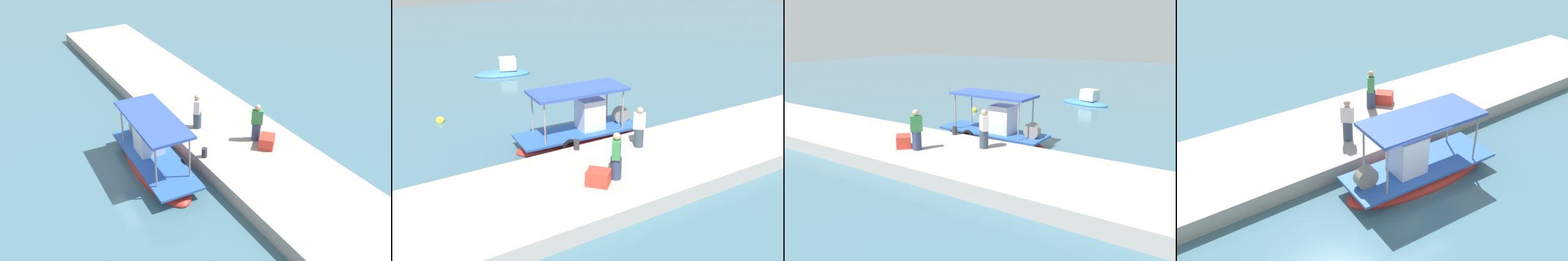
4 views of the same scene
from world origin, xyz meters
The scene contains 9 objects.
ground_plane centered at (0.00, 0.00, 0.00)m, with size 120.00×120.00×0.00m, color #436979.
dock_quay centered at (0.00, -4.36, 0.33)m, with size 36.00×4.96×0.65m, color #A69E97.
main_fishing_boat centered at (-0.66, -0.35, 0.45)m, with size 6.07×2.19×2.90m.
fisherman_near_bollard centered at (-1.85, -4.98, 1.46)m, with size 0.56×0.56×1.78m.
fisherman_by_crate centered at (0.47, -3.23, 1.43)m, with size 0.55×0.54×1.73m.
mooring_bollard centered at (-1.89, -2.19, 0.86)m, with size 0.24×0.24×0.43m, color #2D2D33.
cargo_crate centered at (-2.60, -5.02, 0.92)m, with size 0.79×0.63×0.53m, color red.
marker_buoy centered at (-5.74, 5.44, 0.09)m, with size 0.43×0.43×0.43m.
moored_boat_near centered at (0.28, 12.55, 0.20)m, with size 4.23×2.70×1.46m.
Camera 2 is at (-9.32, -15.72, 8.06)m, focal length 38.31 mm.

